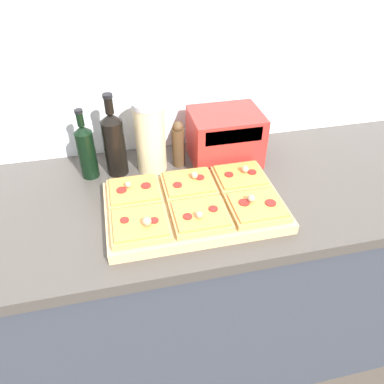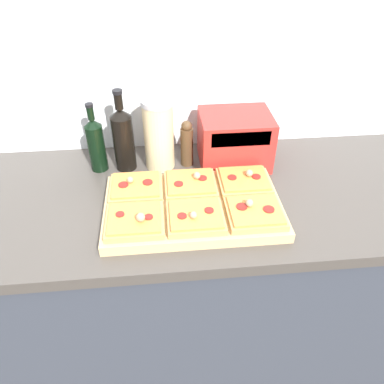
{
  "view_description": "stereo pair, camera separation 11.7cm",
  "coord_description": "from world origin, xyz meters",
  "px_view_note": "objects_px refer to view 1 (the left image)",
  "views": [
    {
      "loc": [
        -0.13,
        -0.65,
        1.69
      ],
      "look_at": [
        0.08,
        0.26,
        0.97
      ],
      "focal_mm": 35.0,
      "sensor_mm": 36.0,
      "label": 1
    },
    {
      "loc": [
        -0.01,
        -0.67,
        1.69
      ],
      "look_at": [
        0.08,
        0.26,
        0.97
      ],
      "focal_mm": 35.0,
      "sensor_mm": 36.0,
      "label": 2
    }
  ],
  "objects_px": {
    "wine_bottle": "(114,143)",
    "pepper_mill": "(178,144)",
    "grain_jar_tall": "(150,136)",
    "olive_oil_bottle": "(86,150)",
    "toaster_oven": "(225,137)",
    "cutting_board": "(194,207)"
  },
  "relations": [
    {
      "from": "wine_bottle",
      "to": "toaster_oven",
      "type": "distance_m",
      "value": 0.4
    },
    {
      "from": "wine_bottle",
      "to": "grain_jar_tall",
      "type": "distance_m",
      "value": 0.13
    },
    {
      "from": "grain_jar_tall",
      "to": "pepper_mill",
      "type": "xyz_separation_m",
      "value": [
        0.1,
        0.0,
        -0.04
      ]
    },
    {
      "from": "olive_oil_bottle",
      "to": "cutting_board",
      "type": "bearing_deg",
      "value": -40.75
    },
    {
      "from": "wine_bottle",
      "to": "toaster_oven",
      "type": "bearing_deg",
      "value": -0.12
    },
    {
      "from": "olive_oil_bottle",
      "to": "toaster_oven",
      "type": "height_order",
      "value": "olive_oil_bottle"
    },
    {
      "from": "cutting_board",
      "to": "grain_jar_tall",
      "type": "bearing_deg",
      "value": 109.1
    },
    {
      "from": "wine_bottle",
      "to": "grain_jar_tall",
      "type": "bearing_deg",
      "value": -0.0
    },
    {
      "from": "grain_jar_tall",
      "to": "olive_oil_bottle",
      "type": "bearing_deg",
      "value": 180.0
    },
    {
      "from": "pepper_mill",
      "to": "grain_jar_tall",
      "type": "bearing_deg",
      "value": -180.0
    },
    {
      "from": "olive_oil_bottle",
      "to": "toaster_oven",
      "type": "relative_size",
      "value": 0.92
    },
    {
      "from": "cutting_board",
      "to": "olive_oil_bottle",
      "type": "height_order",
      "value": "olive_oil_bottle"
    },
    {
      "from": "cutting_board",
      "to": "olive_oil_bottle",
      "type": "bearing_deg",
      "value": 139.25
    },
    {
      "from": "wine_bottle",
      "to": "pepper_mill",
      "type": "bearing_deg",
      "value": 0.0
    },
    {
      "from": "olive_oil_bottle",
      "to": "pepper_mill",
      "type": "relative_size",
      "value": 1.45
    },
    {
      "from": "olive_oil_bottle",
      "to": "wine_bottle",
      "type": "distance_m",
      "value": 0.1
    },
    {
      "from": "cutting_board",
      "to": "toaster_oven",
      "type": "relative_size",
      "value": 1.99
    },
    {
      "from": "wine_bottle",
      "to": "cutting_board",
      "type": "bearing_deg",
      "value": -51.15
    },
    {
      "from": "olive_oil_bottle",
      "to": "wine_bottle",
      "type": "xyz_separation_m",
      "value": [
        0.1,
        0.0,
        0.02
      ]
    },
    {
      "from": "cutting_board",
      "to": "olive_oil_bottle",
      "type": "xyz_separation_m",
      "value": [
        -0.32,
        0.27,
        0.09
      ]
    },
    {
      "from": "olive_oil_bottle",
      "to": "wine_bottle",
      "type": "height_order",
      "value": "wine_bottle"
    },
    {
      "from": "olive_oil_bottle",
      "to": "grain_jar_tall",
      "type": "xyz_separation_m",
      "value": [
        0.22,
        -0.0,
        0.03
      ]
    }
  ]
}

